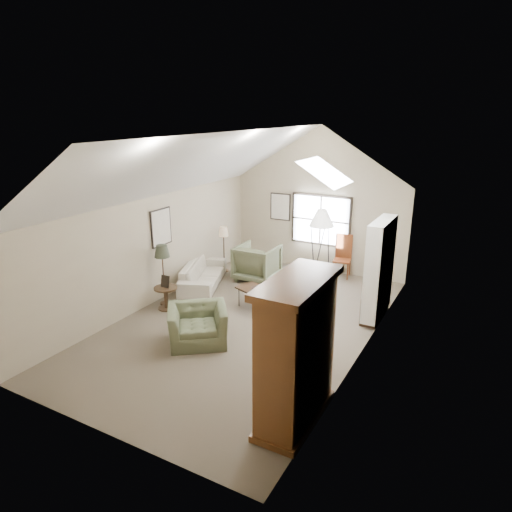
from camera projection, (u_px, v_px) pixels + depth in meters
The scene contains 18 objects.
room_shell at pixel (246, 173), 8.80m from camera, with size 5.01×8.01×4.00m.
window at pixel (321, 220), 12.60m from camera, with size 1.72×0.08×1.42m, color black.
skylight at pixel (326, 171), 8.96m from camera, with size 0.80×1.20×0.52m, color white, non-canonical shape.
wall_art at pixel (221, 217), 11.73m from camera, with size 1.97×3.71×0.88m.
armoire at pixel (296, 352), 6.45m from camera, with size 0.60×1.50×2.20m, color brown.
tv_alcove at pixel (379, 268), 9.70m from camera, with size 0.32×1.30×2.10m, color white.
media_console at pixel (375, 305), 9.97m from camera, with size 0.34×1.18×0.60m, color #382316.
tv_panel at pixel (377, 278), 9.78m from camera, with size 0.05×0.90×0.55m, color black.
sofa at pixel (203, 274), 11.78m from camera, with size 2.11×0.83×0.62m, color beige.
armchair_near at pixel (198, 325), 8.89m from camera, with size 1.12×0.98×0.73m, color #535A3F.
armchair_far at pixel (257, 263), 12.14m from camera, with size 1.03×1.06×0.96m, color #565B3F.
coffee_table at pixel (257, 300), 10.38m from camera, with size 0.95×0.53×0.48m, color #3A2518.
bowl at pixel (257, 289), 10.30m from camera, with size 0.23×0.23×0.06m, color #332015.
side_table at pixel (166, 298), 10.41m from camera, with size 0.53×0.53×0.53m, color #3D2B19.
side_chair at pixel (342, 257), 12.31m from camera, with size 0.45×0.45×1.16m, color brown.
tripod_lamp at pixel (320, 249), 11.37m from camera, with size 0.61×0.61×2.10m, color white, non-canonical shape.
dark_lamp at pixel (163, 274), 10.53m from camera, with size 0.35×0.35×1.47m, color #2A2F21, non-canonical shape.
tan_lamp at pixel (224, 249), 12.72m from camera, with size 0.26×0.26×1.32m, color tan, non-canonical shape.
Camera 1 is at (4.42, -7.69, 4.38)m, focal length 32.00 mm.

